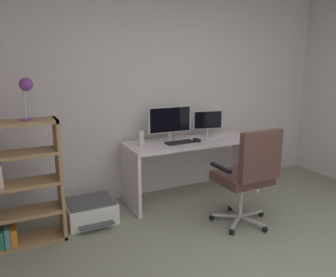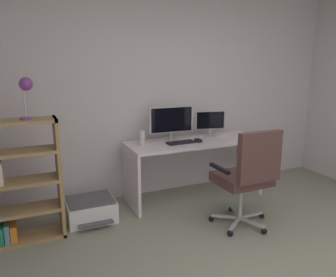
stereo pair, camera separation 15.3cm
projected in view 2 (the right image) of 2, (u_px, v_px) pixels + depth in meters
wall_back at (161, 88)px, 4.32m from camera, size 4.97×0.10×2.74m
desk at (195, 155)px, 4.23m from camera, size 1.69×0.60×0.74m
monitor_main at (171, 121)px, 4.11m from camera, size 0.56×0.18×0.42m
monitor_secondary at (210, 122)px, 4.34m from camera, size 0.38×0.18×0.34m
keyboard at (181, 142)px, 4.05m from camera, size 0.34×0.14×0.02m
computer_mouse at (198, 141)px, 4.11m from camera, size 0.07×0.10×0.03m
desktop_speaker at (142, 138)px, 3.96m from camera, size 0.07×0.07×0.17m
office_chair at (248, 173)px, 3.43m from camera, size 0.63×0.63×1.06m
bookshelf at (2, 188)px, 3.15m from camera, size 0.86×0.29×1.19m
desk_lamp at (26, 88)px, 3.05m from camera, size 0.14×0.12×0.38m
printer at (91, 209)px, 3.72m from camera, size 0.51×0.51×0.24m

